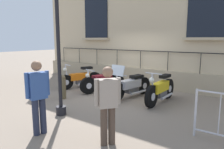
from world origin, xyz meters
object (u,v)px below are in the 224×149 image
(motorcycle_silver, at_px, (131,86))
(motorcycle_maroon, at_px, (103,82))
(pedestrian_standing, at_px, (108,102))
(motorcycle_yellow, at_px, (161,90))
(bollard, at_px, (63,87))
(motorcycle_orange, at_px, (80,79))
(pedestrian_walking, at_px, (38,94))
(lamppost, at_px, (57,8))

(motorcycle_silver, bearing_deg, motorcycle_maroon, -93.61)
(motorcycle_maroon, relative_size, pedestrian_standing, 1.25)
(motorcycle_maroon, relative_size, motorcycle_yellow, 0.97)
(motorcycle_yellow, relative_size, pedestrian_standing, 1.29)
(motorcycle_maroon, xyz_separation_m, motorcycle_silver, (0.08, 1.34, 0.01))
(bollard, bearing_deg, motorcycle_orange, -155.54)
(motorcycle_maroon, bearing_deg, pedestrian_standing, 40.25)
(bollard, xyz_separation_m, pedestrian_walking, (2.19, 1.79, 0.49))
(bollard, height_order, pedestrian_walking, pedestrian_walking)
(pedestrian_standing, distance_m, pedestrian_walking, 1.59)
(pedestrian_walking, bearing_deg, motorcycle_silver, 179.46)
(motorcycle_orange, relative_size, motorcycle_maroon, 0.97)
(lamppost, distance_m, pedestrian_standing, 2.94)
(motorcycle_silver, distance_m, lamppost, 3.68)
(lamppost, bearing_deg, pedestrian_walking, 28.18)
(motorcycle_maroon, height_order, motorcycle_yellow, motorcycle_yellow)
(motorcycle_orange, relative_size, pedestrian_standing, 1.21)
(motorcycle_maroon, height_order, pedestrian_standing, pedestrian_standing)
(lamppost, bearing_deg, motorcycle_silver, 167.01)
(motorcycle_yellow, bearing_deg, bollard, -61.47)
(motorcycle_orange, xyz_separation_m, motorcycle_silver, (0.05, 2.56, 0.02))
(motorcycle_orange, distance_m, lamppost, 4.16)
(motorcycle_yellow, distance_m, pedestrian_standing, 3.34)
(motorcycle_maroon, distance_m, bollard, 1.72)
(bollard, bearing_deg, lamppost, 47.51)
(motorcycle_maroon, relative_size, lamppost, 0.39)
(motorcycle_silver, relative_size, bollard, 2.43)
(motorcycle_yellow, height_order, pedestrian_standing, pedestrian_standing)
(motorcycle_silver, xyz_separation_m, pedestrian_walking, (3.76, -0.04, 0.51))
(motorcycle_maroon, bearing_deg, motorcycle_silver, 86.39)
(lamppost, xyz_separation_m, bollard, (-1.11, -1.21, -2.44))
(lamppost, relative_size, pedestrian_walking, 3.06)
(motorcycle_maroon, bearing_deg, pedestrian_walking, 18.80)
(motorcycle_maroon, xyz_separation_m, bollard, (1.65, -0.49, 0.03))
(motorcycle_silver, bearing_deg, lamppost, -12.99)
(pedestrian_standing, bearing_deg, pedestrian_walking, -71.04)
(motorcycle_silver, bearing_deg, pedestrian_walking, -0.54)
(motorcycle_yellow, xyz_separation_m, pedestrian_walking, (3.80, -1.17, 0.49))
(motorcycle_orange, distance_m, motorcycle_maroon, 1.22)
(motorcycle_silver, height_order, bollard, motorcycle_silver)
(bollard, bearing_deg, motorcycle_maroon, 163.57)
(motorcycle_maroon, distance_m, lamppost, 3.77)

